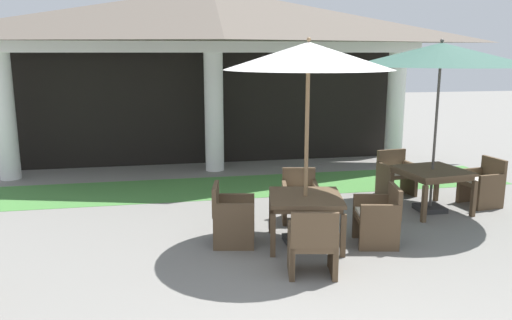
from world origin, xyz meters
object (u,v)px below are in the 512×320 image
(patio_chair_mid_left_north, at_px, (396,174))
(patio_umbrella_near_foreground, at_px, (308,59))
(patio_chair_near_foreground_east, at_px, (379,217))
(patio_chair_near_foreground_west, at_px, (232,216))
(patio_chair_near_foreground_south, at_px, (313,244))
(patio_umbrella_mid_left, at_px, (441,55))
(patio_table_near_foreground, at_px, (305,202))
(patio_table_mid_left, at_px, (432,175))
(patio_chair_near_foreground_north, at_px, (299,197))
(patio_chair_mid_left_east, at_px, (483,184))

(patio_chair_mid_left_north, bearing_deg, patio_umbrella_near_foreground, 34.55)
(patio_chair_near_foreground_east, height_order, patio_chair_near_foreground_west, patio_chair_near_foreground_west)
(patio_umbrella_near_foreground, distance_m, patio_chair_near_foreground_south, 2.43)
(patio_umbrella_near_foreground, height_order, patio_chair_near_foreground_east, patio_umbrella_near_foreground)
(patio_umbrella_mid_left, bearing_deg, patio_umbrella_near_foreground, -157.02)
(patio_table_near_foreground, bearing_deg, patio_table_mid_left, 22.98)
(patio_chair_near_foreground_north, relative_size, patio_table_mid_left, 0.72)
(patio_chair_near_foreground_south, bearing_deg, patio_chair_mid_left_north, 61.61)
(patio_table_mid_left, bearing_deg, patio_chair_near_foreground_north, -178.26)
(patio_chair_near_foreground_south, height_order, patio_chair_mid_left_east, patio_chair_near_foreground_south)
(patio_table_near_foreground, distance_m, patio_chair_near_foreground_east, 1.06)
(patio_chair_near_foreground_south, bearing_deg, patio_umbrella_near_foreground, 90.00)
(patio_chair_near_foreground_north, bearing_deg, patio_table_near_foreground, 90.00)
(patio_chair_near_foreground_west, bearing_deg, patio_chair_near_foreground_north, 134.95)
(patio_chair_near_foreground_north, bearing_deg, patio_chair_near_foreground_east, 135.10)
(patio_table_near_foreground, xyz_separation_m, patio_umbrella_near_foreground, (0.00, 0.00, 1.97))
(patio_table_near_foreground, bearing_deg, patio_umbrella_near_foreground, 82.87)
(patio_chair_near_foreground_east, bearing_deg, patio_chair_near_foreground_south, 135.03)
(patio_table_mid_left, height_order, patio_umbrella_mid_left, patio_umbrella_mid_left)
(patio_chair_near_foreground_east, relative_size, patio_chair_mid_left_east, 1.00)
(patio_chair_near_foreground_north, relative_size, patio_chair_near_foreground_west, 0.96)
(patio_umbrella_near_foreground, height_order, patio_chair_mid_left_north, patio_umbrella_near_foreground)
(patio_chair_near_foreground_south, xyz_separation_m, patio_chair_mid_left_north, (2.63, 3.17, 0.01))
(patio_chair_near_foreground_north, bearing_deg, patio_chair_mid_left_north, -141.60)
(patio_table_mid_left, bearing_deg, patio_table_near_foreground, -157.02)
(patio_chair_near_foreground_south, bearing_deg, patio_chair_near_foreground_west, 134.92)
(patio_chair_near_foreground_north, bearing_deg, patio_chair_mid_left_east, -165.31)
(patio_umbrella_near_foreground, bearing_deg, patio_chair_mid_left_east, 18.55)
(patio_umbrella_near_foreground, relative_size, patio_table_mid_left, 2.50)
(patio_umbrella_near_foreground, height_order, patio_umbrella_mid_left, patio_umbrella_mid_left)
(patio_table_near_foreground, distance_m, patio_table_mid_left, 2.78)
(patio_chair_near_foreground_north, height_order, patio_umbrella_mid_left, patio_umbrella_mid_left)
(patio_table_near_foreground, bearing_deg, patio_chair_near_foreground_east, -11.29)
(patio_table_near_foreground, xyz_separation_m, patio_chair_near_foreground_north, (0.20, 1.01, -0.22))
(patio_umbrella_near_foreground, height_order, patio_chair_near_foreground_west, patio_umbrella_near_foreground)
(patio_table_mid_left, xyz_separation_m, patio_umbrella_mid_left, (0.00, 0.00, 1.99))
(patio_chair_near_foreground_north, xyz_separation_m, patio_chair_near_foreground_south, (-0.41, -2.03, -0.00))
(patio_table_near_foreground, distance_m, patio_umbrella_mid_left, 3.43)
(patio_chair_mid_left_north, bearing_deg, patio_table_near_foreground, 34.55)
(patio_table_near_foreground, bearing_deg, patio_chair_near_foreground_north, 78.71)
(patio_chair_near_foreground_east, height_order, patio_chair_mid_left_north, patio_chair_near_foreground_east)
(patio_chair_near_foreground_south, bearing_deg, patio_chair_near_foreground_east, 45.03)
(patio_chair_near_foreground_east, relative_size, patio_umbrella_mid_left, 0.29)
(patio_table_mid_left, bearing_deg, patio_chair_near_foreground_east, -140.12)
(patio_umbrella_mid_left, relative_size, patio_chair_mid_left_east, 3.41)
(patio_table_near_foreground, bearing_deg, patio_chair_near_foreground_west, 168.71)
(patio_chair_near_foreground_north, bearing_deg, patio_chair_near_foreground_west, 44.95)
(patio_chair_near_foreground_west, bearing_deg, patio_table_mid_left, 115.16)
(patio_umbrella_near_foreground, height_order, patio_chair_mid_left_east, patio_umbrella_near_foreground)
(patio_chair_near_foreground_south, relative_size, patio_chair_mid_left_east, 1.01)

